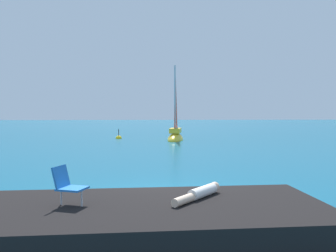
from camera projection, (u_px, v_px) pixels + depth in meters
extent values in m
plane|color=#0F5675|center=(162.00, 196.00, 11.17)|extent=(160.00, 160.00, 0.00)
cube|color=black|center=(150.00, 222.00, 7.50)|extent=(7.47, 3.72, 0.70)
cube|color=black|center=(240.00, 216.00, 9.06)|extent=(1.65, 1.39, 1.05)
cube|color=black|center=(168.00, 209.00, 9.74)|extent=(1.31, 1.18, 0.73)
ellipsoid|color=yellow|center=(175.00, 140.00, 31.14)|extent=(1.90, 3.81, 1.25)
cube|color=yellow|center=(175.00, 131.00, 31.10)|extent=(1.15, 1.73, 0.41)
cylinder|color=#B7B7BC|center=(175.00, 99.00, 30.64)|extent=(0.14, 0.14, 5.69)
cylinder|color=#B2B2B7|center=(176.00, 128.00, 31.88)|extent=(0.52, 2.26, 0.11)
pyramid|color=#DB4C38|center=(176.00, 102.00, 31.28)|extent=(0.40, 1.80, 4.32)
cylinder|color=white|center=(203.00, 192.00, 8.12)|extent=(0.75, 0.85, 0.24)
cylinder|color=beige|center=(184.00, 200.00, 7.52)|extent=(0.58, 0.66, 0.18)
sphere|color=beige|center=(215.00, 187.00, 8.57)|extent=(0.22, 0.22, 0.22)
cube|color=blue|center=(72.00, 189.00, 7.39)|extent=(0.65, 0.62, 0.04)
cube|color=blue|center=(61.00, 177.00, 7.45)|extent=(0.30, 0.50, 0.45)
cylinder|color=silver|center=(82.00, 198.00, 7.33)|extent=(0.04, 0.04, 0.35)
cylinder|color=silver|center=(61.00, 196.00, 7.47)|extent=(0.04, 0.04, 0.35)
sphere|color=yellow|center=(119.00, 139.00, 32.96)|extent=(0.56, 0.56, 0.56)
cylinder|color=black|center=(119.00, 133.00, 32.93)|extent=(0.06, 0.06, 0.60)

